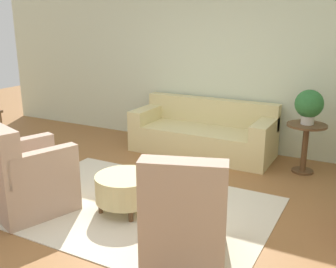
{
  "coord_description": "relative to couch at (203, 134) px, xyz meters",
  "views": [
    {
      "loc": [
        2.25,
        -3.39,
        2.05
      ],
      "look_at": [
        0.15,
        0.55,
        0.75
      ],
      "focal_mm": 42.0,
      "sensor_mm": 36.0,
      "label": 1
    }
  ],
  "objects": [
    {
      "name": "ground_plane",
      "position": [
        0.07,
        -2.16,
        -0.3
      ],
      "size": [
        16.0,
        16.0,
        0.0
      ],
      "primitive_type": "plane",
      "color": "#996638"
    },
    {
      "name": "armchair_right",
      "position": [
        1.03,
        -2.79,
        0.09
      ],
      "size": [
        0.91,
        0.99,
        1.02
      ],
      "color": "tan",
      "rests_on": "rug"
    },
    {
      "name": "ottoman_table",
      "position": [
        0.03,
        -2.25,
        -0.03
      ],
      "size": [
        0.66,
        0.66,
        0.41
      ],
      "color": "beige",
      "rests_on": "rug"
    },
    {
      "name": "armchair_left",
      "position": [
        -0.89,
        -2.79,
        0.09
      ],
      "size": [
        0.91,
        0.99,
        1.02
      ],
      "color": "tan",
      "rests_on": "rug"
    },
    {
      "name": "couch",
      "position": [
        0.0,
        0.0,
        0.0
      ],
      "size": [
        2.22,
        0.89,
        0.83
      ],
      "color": "beige",
      "rests_on": "ground_plane"
    },
    {
      "name": "wall_back",
      "position": [
        0.07,
        0.51,
        1.1
      ],
      "size": [
        9.21,
        0.12,
        2.8
      ],
      "color": "beige",
      "rests_on": "ground_plane"
    },
    {
      "name": "potted_plant_on_side_table",
      "position": [
        1.57,
        -0.13,
        0.66
      ],
      "size": [
        0.38,
        0.38,
        0.47
      ],
      "color": "beige",
      "rests_on": "side_table"
    },
    {
      "name": "rug",
      "position": [
        0.07,
        -2.16,
        -0.3
      ],
      "size": [
        3.04,
        2.12,
        0.01
      ],
      "color": "beige",
      "rests_on": "ground_plane"
    },
    {
      "name": "side_table",
      "position": [
        1.57,
        -0.13,
        0.17
      ],
      "size": [
        0.53,
        0.53,
        0.69
      ],
      "color": "brown",
      "rests_on": "ground_plane"
    }
  ]
}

